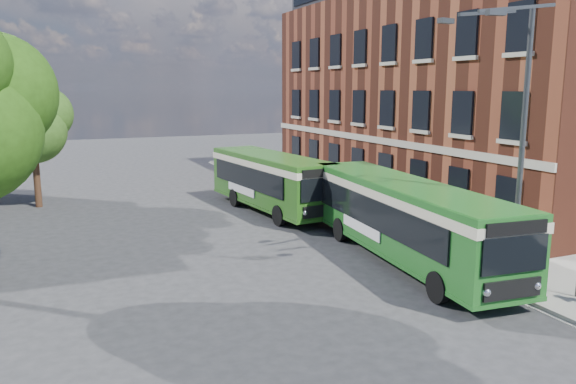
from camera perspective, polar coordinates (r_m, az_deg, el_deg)
name	(u,v)px	position (r m, az deg, el deg)	size (l,w,h in m)	color
ground	(350,283)	(19.29, 6.29, -9.16)	(120.00, 120.00, 0.00)	#2B2B2E
pavement	(392,214)	(29.38, 10.50, -2.24)	(6.00, 48.00, 0.15)	gray
kerb_line	(340,221)	(27.84, 5.26, -2.96)	(0.12, 48.00, 0.01)	beige
brick_office	(456,80)	(36.08, 16.72, 10.88)	(12.10, 26.00, 14.20)	maroon
street_lamp	(514,141)	(19.62, 21.99, 4.83)	(2.96, 2.38, 9.00)	#383B3D
bus_front	(404,213)	(21.61, 11.69, -2.11)	(3.62, 12.40, 3.02)	#1E611F
bus_rear	(271,177)	(29.64, -1.74, 1.51)	(3.60, 10.08, 3.02)	#275D19
pedestrian_b	(477,237)	(22.02, 18.64, -4.37)	(0.86, 0.67, 1.76)	black
tree_right	(33,121)	(33.32, -24.46, 6.56)	(4.12, 3.92, 6.95)	#341F13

